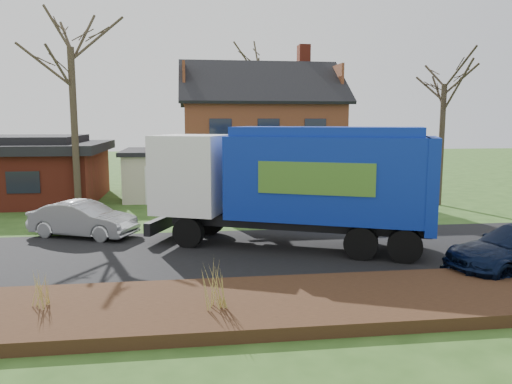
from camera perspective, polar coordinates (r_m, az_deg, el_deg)
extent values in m
plane|color=#294918|center=(17.42, 0.23, -6.94)|extent=(120.00, 120.00, 0.00)
cube|color=black|center=(17.42, 0.23, -6.91)|extent=(80.00, 7.00, 0.02)
cube|color=black|center=(12.40, 3.70, -12.59)|extent=(80.00, 3.50, 0.30)
cube|color=beige|center=(31.13, 0.32, 2.28)|extent=(9.00, 7.50, 2.70)
cube|color=#552F18|center=(30.97, 0.32, 7.35)|extent=(9.00, 7.50, 2.80)
cube|color=maroon|center=(32.73, 5.47, 15.01)|extent=(0.70, 0.90, 1.60)
cube|color=beige|center=(30.39, -11.21, 1.88)|extent=(3.50, 5.50, 2.60)
cube|color=black|center=(30.27, -11.28, 4.56)|extent=(3.90, 5.90, 0.24)
cube|color=maroon|center=(31.35, -25.65, 1.61)|extent=(9.00, 7.50, 2.80)
cube|color=black|center=(31.23, -25.84, 4.61)|extent=(9.80, 8.20, 0.50)
cube|color=black|center=(31.21, -25.89, 5.44)|extent=(7.00, 6.00, 0.40)
cylinder|color=black|center=(18.15, -7.73, -4.59)|extent=(1.17, 0.78, 1.11)
cylinder|color=black|center=(20.19, -5.22, -3.26)|extent=(1.17, 0.78, 1.11)
cylinder|color=black|center=(16.76, 11.88, -5.76)|extent=(1.17, 0.78, 1.11)
cylinder|color=black|center=(18.95, 12.32, -4.17)|extent=(1.17, 0.78, 1.11)
cylinder|color=black|center=(16.74, 16.66, -5.95)|extent=(1.17, 0.78, 1.11)
cylinder|color=black|center=(18.93, 16.53, -4.33)|extent=(1.17, 0.78, 1.11)
cube|color=black|center=(18.06, 4.68, -3.47)|extent=(8.95, 4.80, 0.37)
cube|color=white|center=(18.95, -7.25, 2.11)|extent=(3.31, 3.42, 2.88)
cube|color=black|center=(19.42, -10.47, 2.66)|extent=(1.00, 2.19, 0.96)
cube|color=black|center=(19.78, -10.59, -3.51)|extent=(1.30, 2.56, 0.48)
cube|color=navy|center=(17.64, 7.98, 1.65)|extent=(7.24, 5.10, 2.88)
cube|color=navy|center=(17.53, 8.08, 6.86)|extent=(6.82, 4.68, 0.32)
cube|color=navy|center=(17.54, 19.28, 0.89)|extent=(1.42, 2.65, 3.10)
cube|color=#447727|center=(16.31, 6.80, 1.53)|extent=(3.55, 1.55, 1.07)
cube|color=#447727|center=(18.99, 8.05, 2.43)|extent=(3.55, 1.55, 1.07)
imported|color=#A1A4A9|center=(20.77, -19.16, -2.96)|extent=(4.47, 3.07, 1.40)
cylinder|color=#403526|center=(26.14, -20.02, 6.53)|extent=(0.33, 0.33, 8.03)
cylinder|color=#3A2F23|center=(28.59, 20.41, 5.02)|extent=(0.29, 0.29, 6.45)
cylinder|color=#3C3424|center=(39.05, 0.30, 7.87)|extent=(0.33, 0.33, 8.69)
cone|color=tan|center=(12.60, -23.48, -10.11)|extent=(0.04, 0.04, 0.87)
cone|color=tan|center=(12.64, -24.12, -10.09)|extent=(0.04, 0.04, 0.87)
cone|color=tan|center=(12.56, -22.83, -10.12)|extent=(0.04, 0.04, 0.87)
cone|color=tan|center=(12.70, -23.33, -9.95)|extent=(0.04, 0.04, 0.87)
cone|color=tan|center=(12.49, -23.62, -10.27)|extent=(0.04, 0.04, 0.87)
cone|color=#9E8C45|center=(11.61, -4.70, -10.42)|extent=(0.05, 0.05, 1.09)
cone|color=#9E8C45|center=(11.60, -5.56, -10.44)|extent=(0.05, 0.05, 1.09)
cone|color=#9E8C45|center=(11.62, -3.83, -10.39)|extent=(0.05, 0.05, 1.09)
cone|color=#9E8C45|center=(11.74, -4.73, -10.21)|extent=(0.05, 0.05, 1.09)
cone|color=#9E8C45|center=(11.48, -4.66, -10.64)|extent=(0.05, 0.05, 1.09)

